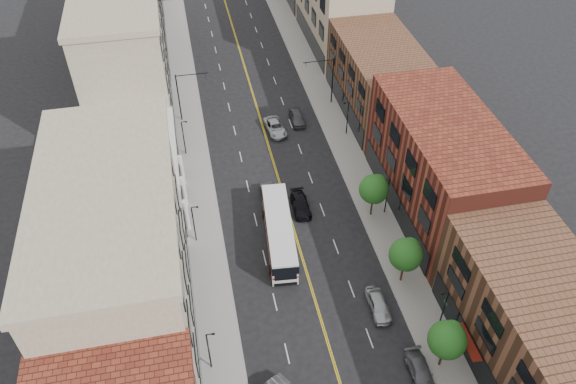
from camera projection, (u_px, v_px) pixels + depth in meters
sidewalk_left at (197, 177)px, 70.65m from camera, size 4.00×110.00×0.15m
sidewalk_right at (349, 157)px, 73.70m from camera, size 4.00×110.00×0.15m
bldg_l_tanoffice at (125, 272)px, 47.61m from camera, size 10.00×22.00×18.00m
bldg_l_white at (135, 181)px, 64.05m from camera, size 10.00×14.00×8.00m
bldg_l_far_a at (127, 68)px, 73.08m from camera, size 10.00×20.00×18.00m
bldg_l_far_b at (129, 15)px, 88.64m from camera, size 10.00×20.00×15.00m
bldg_r_near at (557, 358)px, 46.00m from camera, size 10.00×26.00×10.00m
bldg_r_mid at (441, 167)px, 62.79m from camera, size 10.00×22.00×12.00m
bldg_r_far_a at (380, 79)px, 78.74m from camera, size 10.00×20.00×10.00m
bldg_r_far_b at (340, 4)px, 92.69m from camera, size 10.00×22.00×14.00m
tree_r_1 at (448, 338)px, 48.38m from camera, size 3.40×3.40×5.59m
tree_r_2 at (406, 253)px, 55.66m from camera, size 3.40×3.40×5.59m
tree_r_3 at (375, 188)px, 62.94m from camera, size 3.40×3.40×5.59m
lamp_l_1 at (209, 349)px, 48.92m from camera, size 0.81×0.55×5.05m
lamp_l_2 at (194, 222)px, 60.57m from camera, size 0.81×0.55×5.05m
lamp_l_3 at (184, 136)px, 72.21m from camera, size 0.81×0.55×5.05m
lamp_r_1 at (444, 307)px, 52.26m from camera, size 0.81×0.55×5.05m
lamp_r_2 at (387, 194)px, 63.90m from camera, size 0.81×0.55×5.05m
lamp_r_3 at (347, 116)px, 75.54m from camera, size 0.81×0.55×5.05m
signal_mast_left at (183, 92)px, 77.02m from camera, size 4.49×0.18×7.20m
signal_mast_right at (328, 76)px, 80.14m from camera, size 4.49×0.18×7.20m
city_bus at (279, 231)px, 61.10m from camera, size 3.85×12.72×3.22m
car_parked_mid at (420, 373)px, 49.78m from camera, size 1.99×4.68×1.35m
car_parked_far at (378, 305)px, 55.12m from camera, size 1.91×4.53×1.53m
car_lane_behind at (269, 194)px, 67.25m from camera, size 1.73×4.49×1.46m
car_lane_a at (301, 205)px, 65.90m from camera, size 1.98×4.77×1.38m
car_lane_b at (275, 127)px, 77.52m from camera, size 2.94×5.37×1.43m
car_lane_c at (297, 117)px, 79.26m from camera, size 1.90×4.55×1.54m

